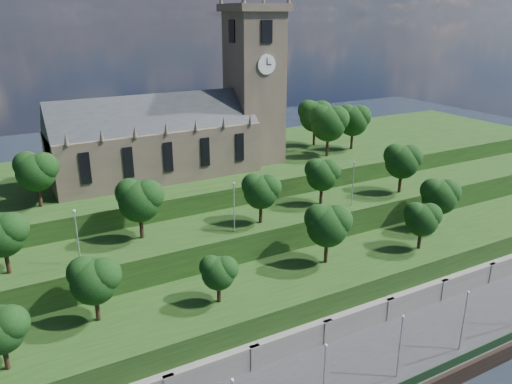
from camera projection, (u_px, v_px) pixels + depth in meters
retaining_wall at (289, 347)px, 58.84m from camera, size 160.00×2.10×5.00m
embankment_lower at (263, 311)px, 63.31m from camera, size 160.00×12.00×8.00m
embankment_upper at (226, 262)px, 71.71m from camera, size 160.00×10.00×12.00m
hilltop at (175, 206)px, 88.53m from camera, size 160.00×32.00×15.00m
church at (183, 126)px, 80.52m from camera, size 38.60×12.35×27.60m
trees_lower at (297, 237)px, 62.92m from camera, size 66.68×9.02×8.27m
trees_upper at (247, 186)px, 68.76m from camera, size 63.97×8.42×8.12m
trees_hilltop at (180, 137)px, 79.13m from camera, size 76.73×15.57×10.00m
lamp_posts_promenade at (324, 372)px, 48.76m from camera, size 60.36×0.36×7.89m
lamp_posts_upper at (234, 203)px, 65.85m from camera, size 40.36×0.36×6.98m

